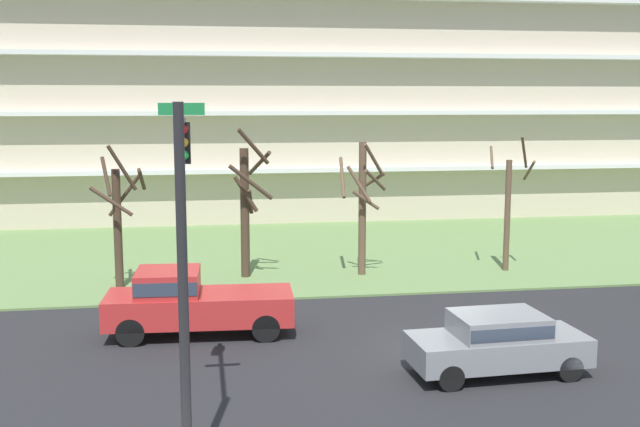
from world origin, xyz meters
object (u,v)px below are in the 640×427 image
object	(u,v)px
tree_center	(363,202)
pickup_red_center_left	(191,301)
tree_left	(247,205)
sedan_gray_center_right	(498,341)
tree_right	(509,206)
tree_far_left	(119,217)
traffic_signal_mast	(183,222)

from	to	relation	value
tree_center	pickup_red_center_left	distance (m)	9.43
tree_left	sedan_gray_center_right	distance (m)	12.80
tree_left	tree_center	bearing A→B (deg)	-3.61
tree_left	tree_right	size ratio (longest dim) A/B	1.06
tree_right	sedan_gray_center_right	world-z (taller)	tree_right
tree_far_left	traffic_signal_mast	bearing A→B (deg)	-79.29
tree_center	sedan_gray_center_right	xyz separation A→B (m)	(1.11, -11.09, -2.06)
tree_center	tree_right	size ratio (longest dim) A/B	0.96
pickup_red_center_left	sedan_gray_center_right	distance (m)	8.83
tree_far_left	tree_left	bearing A→B (deg)	12.03
tree_left	tree_center	xyz separation A→B (m)	(4.43, -0.28, 0.05)
traffic_signal_mast	pickup_red_center_left	bearing A→B (deg)	90.06
tree_left	tree_right	distance (m)	10.31
sedan_gray_center_right	tree_right	bearing A→B (deg)	63.65
tree_center	sedan_gray_center_right	size ratio (longest dim) A/B	1.17
tree_left	pickup_red_center_left	distance (m)	7.40
sedan_gray_center_right	tree_far_left	bearing A→B (deg)	131.53
tree_far_left	pickup_red_center_left	world-z (taller)	tree_far_left
tree_left	tree_right	world-z (taller)	tree_left
tree_right	pickup_red_center_left	world-z (taller)	tree_right
sedan_gray_center_right	traffic_signal_mast	world-z (taller)	traffic_signal_mast
sedan_gray_center_right	traffic_signal_mast	bearing A→B (deg)	-159.74
tree_far_left	pickup_red_center_left	distance (m)	6.62
tree_far_left	tree_center	size ratio (longest dim) A/B	1.01
tree_right	sedan_gray_center_right	size ratio (longest dim) A/B	1.22
tree_far_left	tree_right	distance (m)	14.93
tree_center	pickup_red_center_left	size ratio (longest dim) A/B	0.95
tree_left	sedan_gray_center_right	size ratio (longest dim) A/B	1.30
traffic_signal_mast	tree_right	bearing A→B (deg)	48.95
pickup_red_center_left	tree_left	bearing A→B (deg)	-103.92
pickup_red_center_left	sedan_gray_center_right	bearing A→B (deg)	152.01
tree_far_left	tree_right	xyz separation A→B (m)	(14.92, 0.57, -0.03)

